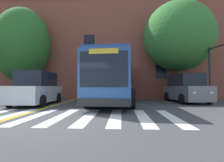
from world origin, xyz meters
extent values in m
plane|color=#424244|center=(0.00, 0.00, 0.00)|extent=(120.00, 120.00, 0.00)
cube|color=white|center=(-2.49, 1.72, 0.00)|extent=(0.57, 4.21, 0.01)
cube|color=white|center=(-1.35, 1.70, 0.00)|extent=(0.57, 4.21, 0.01)
cube|color=white|center=(-0.21, 1.68, 0.00)|extent=(0.57, 4.21, 0.01)
cube|color=white|center=(0.93, 1.65, 0.00)|extent=(0.57, 4.21, 0.01)
cube|color=white|center=(2.07, 1.63, 0.00)|extent=(0.57, 4.21, 0.01)
cube|color=white|center=(3.21, 1.60, 0.00)|extent=(0.57, 4.21, 0.01)
cube|color=white|center=(4.35, 1.58, 0.00)|extent=(0.57, 4.21, 0.01)
cube|color=gold|center=(-2.18, 15.66, 0.00)|extent=(0.12, 36.00, 0.01)
cube|color=gold|center=(-2.02, 15.66, 0.00)|extent=(0.12, 36.00, 0.01)
cube|color=#2D5699|center=(1.97, 7.70, 1.73)|extent=(3.38, 11.11, 2.75)
cube|color=black|center=(3.21, 7.59, 2.00)|extent=(0.87, 10.03, 0.99)
cube|color=black|center=(0.73, 7.80, 2.00)|extent=(0.87, 10.03, 0.99)
cube|color=black|center=(1.51, 2.23, 2.06)|extent=(2.22, 0.21, 1.65)
cube|color=yellow|center=(1.51, 2.23, 2.88)|extent=(1.36, 0.14, 0.24)
cube|color=#232326|center=(1.51, 2.20, 0.53)|extent=(2.42, 0.30, 0.36)
cube|color=#294E89|center=(1.97, 7.70, 3.18)|extent=(3.20, 10.66, 0.16)
cylinder|color=black|center=(2.86, 4.22, 0.55)|extent=(0.65, 1.14, 1.09)
cylinder|color=black|center=(0.51, 4.42, 0.55)|extent=(0.65, 1.14, 1.09)
cylinder|color=black|center=(3.35, 10.05, 0.55)|extent=(0.65, 1.14, 1.09)
cylinder|color=black|center=(1.00, 10.25, 0.55)|extent=(0.65, 1.14, 1.09)
cube|color=white|center=(-3.47, 6.30, 0.75)|extent=(2.13, 5.09, 1.08)
cube|color=black|center=(-3.47, 6.35, 1.79)|extent=(1.87, 3.17, 1.00)
cube|color=white|center=(-2.80, 3.78, 0.86)|extent=(0.20, 0.05, 0.14)
cube|color=white|center=(-3.98, 3.75, 0.86)|extent=(0.20, 0.05, 0.14)
cylinder|color=black|center=(-2.42, 4.77, 0.38)|extent=(0.24, 0.77, 0.76)
cylinder|color=black|center=(-4.43, 4.71, 0.38)|extent=(0.24, 0.77, 0.76)
cylinder|color=black|center=(-2.52, 7.89, 0.38)|extent=(0.24, 0.77, 0.76)
cylinder|color=black|center=(-4.53, 7.82, 0.38)|extent=(0.24, 0.77, 0.76)
cube|color=slate|center=(7.58, 8.53, 0.75)|extent=(2.31, 5.07, 1.09)
cube|color=black|center=(7.58, 8.58, 1.77)|extent=(1.97, 3.18, 0.96)
cube|color=white|center=(8.35, 6.10, 0.86)|extent=(0.20, 0.06, 0.14)
cube|color=white|center=(7.19, 6.01, 0.86)|extent=(0.20, 0.06, 0.14)
cylinder|color=black|center=(8.69, 7.08, 0.38)|extent=(0.28, 0.77, 0.76)
cylinder|color=black|center=(6.71, 6.93, 0.38)|extent=(0.28, 0.77, 0.76)
cylinder|color=black|center=(8.45, 10.13, 0.38)|extent=(0.28, 0.77, 0.76)
cylinder|color=black|center=(6.48, 9.98, 0.38)|extent=(0.28, 0.77, 0.76)
cylinder|color=#28282D|center=(9.34, 8.20, 2.28)|extent=(0.16, 0.16, 4.56)
cylinder|color=#4C3D2D|center=(7.75, 10.49, 1.58)|extent=(0.54, 0.54, 3.16)
ellipsoid|color=#387A33|center=(7.75, 10.49, 5.84)|extent=(8.73, 9.00, 6.31)
cylinder|color=#4C3D2D|center=(-7.19, 10.86, 1.13)|extent=(0.54, 0.54, 2.27)
ellipsoid|color=#2D6B28|center=(-7.19, 10.86, 5.31)|extent=(7.78, 7.78, 7.15)
cube|color=brown|center=(-0.82, 15.42, 5.58)|extent=(36.71, 6.57, 11.16)
cube|color=black|center=(-8.16, 12.10, 2.79)|extent=(1.10, 0.06, 1.40)
cube|color=black|center=(-0.82, 12.10, 2.79)|extent=(1.10, 0.06, 1.40)
cube|color=black|center=(6.52, 12.10, 2.79)|extent=(1.10, 0.06, 1.40)
cube|color=black|center=(-8.16, 12.10, 5.92)|extent=(1.10, 0.06, 1.40)
cube|color=black|center=(-0.82, 12.10, 5.92)|extent=(1.10, 0.06, 1.40)
cube|color=black|center=(6.52, 12.10, 5.92)|extent=(1.10, 0.06, 1.40)
camera|label=1|loc=(2.18, -5.67, 1.26)|focal=28.00mm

